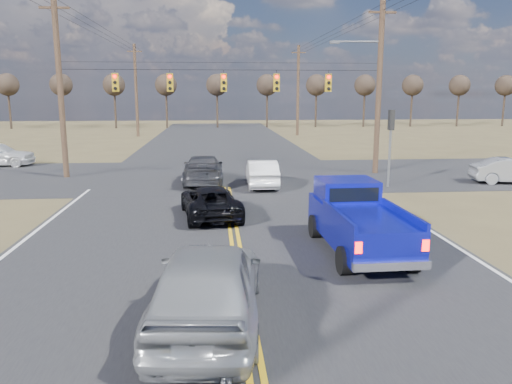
{
  "coord_description": "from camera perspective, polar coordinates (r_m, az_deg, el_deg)",
  "views": [
    {
      "loc": [
        -0.65,
        -10.83,
        4.67
      ],
      "look_at": [
        0.73,
        5.21,
        1.5
      ],
      "focal_mm": 35.0,
      "sensor_mm": 36.0,
      "label": 1
    }
  ],
  "objects": [
    {
      "name": "treeline",
      "position": [
        37.81,
        -4.03,
        12.68
      ],
      "size": [
        87.0,
        117.8,
        7.4
      ],
      "color": "#33261C",
      "rests_on": "ground"
    },
    {
      "name": "cross_car_east_near",
      "position": [
        29.69,
        27.2,
        2.17
      ],
      "size": [
        2.09,
        4.27,
        1.35
      ],
      "primitive_type": "imported",
      "rotation": [
        0.0,
        0.0,
        1.4
      ],
      "color": "#919498",
      "rests_on": "ground"
    },
    {
      "name": "black_suv",
      "position": [
        19.24,
        -5.24,
        -1.11
      ],
      "size": [
        2.59,
        4.59,
        1.21
      ],
      "primitive_type": "imported",
      "rotation": [
        0.0,
        0.0,
        3.28
      ],
      "color": "black",
      "rests_on": "ground"
    },
    {
      "name": "signal_gantry",
      "position": [
        28.65,
        -2.67,
        11.92
      ],
      "size": [
        19.6,
        4.83,
        10.0
      ],
      "color": "#473323",
      "rests_on": "ground"
    },
    {
      "name": "white_car_queue",
      "position": [
        25.51,
        0.69,
        2.16
      ],
      "size": [
        1.56,
        4.23,
        1.38
      ],
      "primitive_type": "imported",
      "rotation": [
        0.0,
        0.0,
        3.12
      ],
      "color": "white",
      "rests_on": "ground"
    },
    {
      "name": "road_cross",
      "position": [
        29.22,
        -3.58,
        1.92
      ],
      "size": [
        120.0,
        12.0,
        0.02
      ],
      "primitive_type": "cube",
      "color": "#28282B",
      "rests_on": "ground"
    },
    {
      "name": "road_main",
      "position": [
        21.36,
        -3.05,
        -1.51
      ],
      "size": [
        14.0,
        120.0,
        0.02
      ],
      "primitive_type": "cube",
      "color": "#28282B",
      "rests_on": "ground"
    },
    {
      "name": "pickup_truck",
      "position": [
        15.24,
        11.49,
        -3.14
      ],
      "size": [
        2.23,
        5.38,
        2.0
      ],
      "rotation": [
        0.0,
        0.0,
        0.02
      ],
      "color": "black",
      "rests_on": "ground"
    },
    {
      "name": "dgrey_car_queue",
      "position": [
        26.57,
        -6.05,
        2.59
      ],
      "size": [
        2.1,
        5.15,
        1.49
      ],
      "primitive_type": "imported",
      "rotation": [
        0.0,
        0.0,
        3.14
      ],
      "color": "#39393E",
      "rests_on": "ground"
    },
    {
      "name": "utility_poles",
      "position": [
        27.85,
        -3.66,
        12.26
      ],
      "size": [
        19.6,
        58.32,
        10.0
      ],
      "color": "#473323",
      "rests_on": "ground"
    },
    {
      "name": "ground",
      "position": [
        11.81,
        -1.38,
        -12.16
      ],
      "size": [
        160.0,
        160.0,
        0.0
      ],
      "primitive_type": "plane",
      "color": "brown",
      "rests_on": "ground"
    },
    {
      "name": "silver_suv",
      "position": [
        10.3,
        -5.48,
        -10.41
      ],
      "size": [
        2.59,
        5.43,
        1.79
      ],
      "primitive_type": "imported",
      "rotation": [
        0.0,
        0.0,
        3.05
      ],
      "color": "#93959A",
      "rests_on": "ground"
    }
  ]
}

